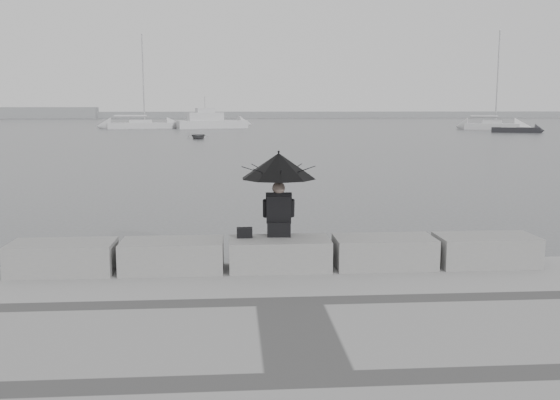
{
  "coord_description": "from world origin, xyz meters",
  "views": [
    {
      "loc": [
        -0.72,
        -10.16,
        3.1
      ],
      "look_at": [
        0.27,
        3.0,
        1.1
      ],
      "focal_mm": 40.0,
      "sensor_mm": 36.0,
      "label": 1
    }
  ],
  "objects": [
    {
      "name": "small_motorboat",
      "position": [
        32.48,
        61.38,
        0.32
      ],
      "size": [
        5.56,
        3.52,
        1.1
      ],
      "rotation": [
        0.0,
        0.0,
        -0.39
      ],
      "color": "black",
      "rests_on": "ground"
    },
    {
      "name": "stone_block_far_right",
      "position": [
        3.4,
        -0.45,
        0.75
      ],
      "size": [
        1.6,
        0.8,
        0.5
      ],
      "primitive_type": "cube",
      "color": "gray",
      "rests_on": "promenade"
    },
    {
      "name": "bag",
      "position": [
        -0.55,
        -0.31,
        1.08
      ],
      "size": [
        0.25,
        0.14,
        0.16
      ],
      "primitive_type": "cube",
      "color": "black",
      "rests_on": "stone_block_centre"
    },
    {
      "name": "distant_landmass",
      "position": [
        -8.14,
        154.51,
        0.9
      ],
      "size": [
        180.0,
        8.0,
        2.8
      ],
      "color": "gray",
      "rests_on": "ground"
    },
    {
      "name": "dinghy",
      "position": [
        -4.06,
        50.07,
        0.25
      ],
      "size": [
        3.08,
        1.55,
        0.5
      ],
      "primitive_type": "imported",
      "rotation": [
        0.0,
        0.0,
        0.1
      ],
      "color": "slate",
      "rests_on": "ground"
    },
    {
      "name": "stone_block_far_left",
      "position": [
        -3.4,
        -0.45,
        0.75
      ],
      "size": [
        1.6,
        0.8,
        0.5
      ],
      "primitive_type": "cube",
      "color": "gray",
      "rests_on": "promenade"
    },
    {
      "name": "stone_block_left",
      "position": [
        -1.7,
        -0.45,
        0.75
      ],
      "size": [
        1.6,
        0.8,
        0.5
      ],
      "primitive_type": "cube",
      "color": "gray",
      "rests_on": "promenade"
    },
    {
      "name": "sailboat_right",
      "position": [
        33.52,
        70.64,
        0.54
      ],
      "size": [
        7.28,
        5.06,
        12.9
      ],
      "rotation": [
        0.0,
        0.0,
        -0.43
      ],
      "color": "silver",
      "rests_on": "ground"
    },
    {
      "name": "stone_block_right",
      "position": [
        1.7,
        -0.45,
        0.75
      ],
      "size": [
        1.6,
        0.8,
        0.5
      ],
      "primitive_type": "cube",
      "color": "gray",
      "rests_on": "promenade"
    },
    {
      "name": "ground",
      "position": [
        0.0,
        0.0,
        0.0
      ],
      "size": [
        360.0,
        360.0,
        0.0
      ],
      "primitive_type": "plane",
      "color": "#444749",
      "rests_on": "ground"
    },
    {
      "name": "seated_person",
      "position": [
        0.01,
        -0.18,
        2.01
      ],
      "size": [
        1.22,
        1.22,
        1.39
      ],
      "rotation": [
        0.0,
        0.0,
        -0.06
      ],
      "color": "black",
      "rests_on": "stone_block_centre"
    },
    {
      "name": "motor_cruiser",
      "position": [
        -3.66,
        78.05,
        0.89
      ],
      "size": [
        10.08,
        5.35,
        4.5
      ],
      "rotation": [
        0.0,
        0.0,
        0.28
      ],
      "color": "silver",
      "rests_on": "ground"
    },
    {
      "name": "stone_block_centre",
      "position": [
        0.0,
        -0.45,
        0.75
      ],
      "size": [
        1.6,
        0.8,
        0.5
      ],
      "primitive_type": "cube",
      "color": "gray",
      "rests_on": "promenade"
    },
    {
      "name": "sailboat_left",
      "position": [
        -13.49,
        77.89,
        0.51
      ],
      "size": [
        9.05,
        3.63,
        12.9
      ],
      "rotation": [
        0.0,
        0.0,
        0.14
      ],
      "color": "silver",
      "rests_on": "ground"
    }
  ]
}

